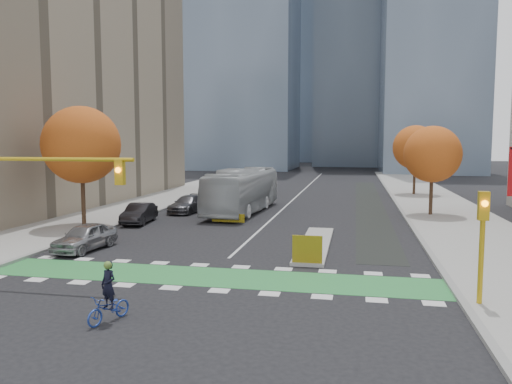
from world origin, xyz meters
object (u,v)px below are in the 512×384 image
at_px(traffic_signal_east, 482,231).
at_px(parked_car_c, 188,204).
at_px(tree_west, 81,145).
at_px(parked_car_b, 139,213).
at_px(tree_east_near, 432,154).
at_px(hazard_board, 307,249).
at_px(parked_car_a, 85,237).
at_px(cyclist, 109,302).
at_px(traffic_signal_west, 10,185).
at_px(bus, 243,190).
at_px(tree_east_far, 415,147).

height_order(traffic_signal_east, parked_car_c, traffic_signal_east).
xyz_separation_m(tree_west, parked_car_b, (3.00, 2.29, -4.90)).
bearing_deg(tree_east_near, parked_car_b, -159.83).
distance_m(hazard_board, parked_car_a, 12.10).
height_order(hazard_board, cyclist, cyclist).
distance_m(hazard_board, parked_car_b, 16.46).
relative_size(cyclist, parked_car_a, 0.47).
xyz_separation_m(traffic_signal_west, parked_car_a, (-0.12, 5.83, -3.31)).
height_order(tree_west, parked_car_c, tree_west).
height_order(traffic_signal_west, parked_car_b, traffic_signal_west).
distance_m(hazard_board, tree_east_near, 19.93).
bearing_deg(tree_west, cyclist, -57.50).
relative_size(hazard_board, cyclist, 0.70).
distance_m(parked_car_a, parked_car_b, 9.02).
xyz_separation_m(hazard_board, bus, (-7.00, 17.23, 1.01)).
bearing_deg(traffic_signal_west, parked_car_c, 88.59).
distance_m(traffic_signal_east, bus, 25.77).
bearing_deg(tree_east_near, parked_car_a, -140.24).
xyz_separation_m(cyclist, parked_car_c, (-5.84, 24.68, 0.03)).
bearing_deg(traffic_signal_east, cyclist, -162.25).
bearing_deg(parked_car_a, hazard_board, 0.18).
bearing_deg(cyclist, hazard_board, 76.50).
relative_size(tree_west, cyclist, 4.11).
bearing_deg(traffic_signal_east, tree_east_far, 87.03).
bearing_deg(hazard_board, tree_east_near, 65.80).
height_order(hazard_board, parked_car_a, parked_car_a).
height_order(tree_west, tree_east_far, tree_west).
distance_m(traffic_signal_west, parked_car_b, 15.20).
xyz_separation_m(tree_east_near, parked_car_a, (-20.04, -16.68, -4.14)).
bearing_deg(bus, parked_car_b, -126.77).
height_order(hazard_board, parked_car_b, hazard_board).
bearing_deg(parked_car_a, bus, 78.10).
xyz_separation_m(hazard_board, parked_car_b, (-13.00, 10.09, -0.09)).
relative_size(tree_west, bus, 0.63).
bearing_deg(bus, tree_east_near, 5.46).
xyz_separation_m(tree_east_near, parked_car_c, (-19.42, -1.69, -4.17)).
bearing_deg(bus, traffic_signal_east, -55.12).
height_order(tree_east_near, traffic_signal_west, tree_east_near).
xyz_separation_m(hazard_board, traffic_signal_west, (-11.93, -4.71, 3.23)).
relative_size(tree_east_far, cyclist, 3.83).
height_order(tree_west, parked_car_b, tree_west).
xyz_separation_m(traffic_signal_west, bus, (4.93, 21.94, -2.22)).
relative_size(parked_car_a, parked_car_b, 0.98).
bearing_deg(traffic_signal_east, hazard_board, 144.08).
bearing_deg(tree_east_near, traffic_signal_west, -131.52).
bearing_deg(parked_car_a, tree_east_near, 45.25).
bearing_deg(tree_east_far, tree_west, -133.30).
distance_m(parked_car_b, parked_car_c, 6.22).
relative_size(traffic_signal_west, cyclist, 4.26).
relative_size(tree_west, parked_car_b, 1.90).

